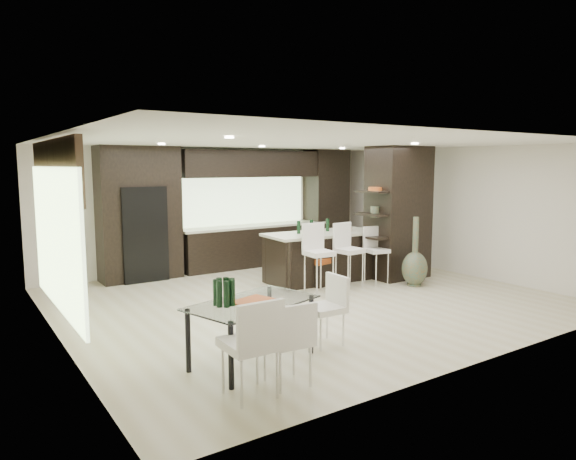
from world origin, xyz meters
TOP-DOWN VIEW (x-y plane):
  - ground at (0.00, 0.00)m, footprint 8.00×8.00m
  - back_wall at (0.00, 3.50)m, footprint 8.00×0.02m
  - left_wall at (-4.00, 0.00)m, footprint 0.02×7.00m
  - right_wall at (4.00, 0.00)m, footprint 0.02×7.00m
  - ceiling at (0.00, 0.00)m, footprint 8.00×7.00m
  - window_left at (-3.96, 0.20)m, footprint 0.04×3.20m
  - window_back at (0.60, 3.46)m, footprint 3.40×0.04m
  - stone_accent at (-3.93, 0.20)m, footprint 0.08×3.00m
  - ceiling_spots at (0.00, 0.25)m, footprint 4.00×3.00m
  - back_cabinetry at (0.50, 3.17)m, footprint 6.80×0.68m
  - refrigerator at (-1.90, 3.12)m, footprint 0.90×0.68m
  - partition_column at (2.60, 0.40)m, footprint 1.20×0.80m
  - kitchen_island at (1.12, 1.02)m, footprint 2.41×1.14m
  - stool_left at (0.39, 0.18)m, footprint 0.49×0.49m
  - stool_mid at (1.12, 0.19)m, footprint 0.48×0.48m
  - stool_right at (1.84, 0.21)m, footprint 0.47×0.47m
  - bench at (1.24, 0.88)m, footprint 1.49×0.82m
  - floor_vase at (2.30, -0.36)m, footprint 0.64×0.64m
  - dining_table at (-2.24, -1.99)m, footprint 1.70×1.24m
  - chair_near at (-2.24, -2.72)m, footprint 0.50×0.50m
  - chair_far at (-2.71, -2.75)m, footprint 0.52×0.52m
  - chair_end at (-1.17, -1.99)m, footprint 0.47×0.47m

SIDE VIEW (x-z plane):
  - ground at x=0.00m, z-range 0.00..0.00m
  - bench at x=1.24m, z-range 0.00..0.54m
  - dining_table at x=-2.24m, z-range 0.00..0.73m
  - chair_end at x=-1.17m, z-range 0.00..0.83m
  - chair_near at x=-2.24m, z-range 0.00..0.85m
  - stool_right at x=1.84m, z-range 0.00..0.90m
  - chair_far at x=-2.71m, z-range 0.00..0.95m
  - kitchen_island at x=1.12m, z-range 0.00..0.98m
  - stool_mid at x=1.12m, z-range 0.00..1.00m
  - stool_left at x=0.39m, z-range 0.00..1.03m
  - floor_vase at x=2.30m, z-range 0.00..1.34m
  - refrigerator at x=-1.90m, z-range 0.00..1.90m
  - back_wall at x=0.00m, z-range 0.00..2.70m
  - left_wall at x=-4.00m, z-range 0.00..2.70m
  - right_wall at x=4.00m, z-range 0.00..2.70m
  - window_left at x=-3.96m, z-range 0.40..2.30m
  - back_cabinetry at x=0.50m, z-range 0.00..2.70m
  - partition_column at x=2.60m, z-range 0.00..2.70m
  - window_back at x=0.60m, z-range 0.95..2.15m
  - stone_accent at x=-3.93m, z-range 1.85..2.65m
  - ceiling_spots at x=0.00m, z-range 2.67..2.69m
  - ceiling at x=0.00m, z-range 2.69..2.71m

